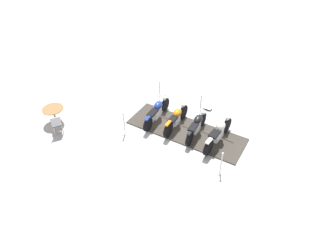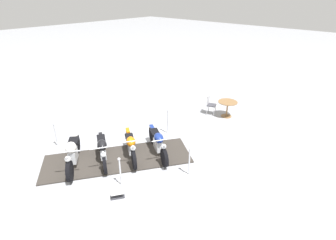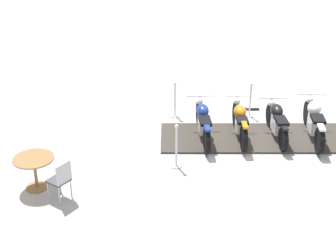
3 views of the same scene
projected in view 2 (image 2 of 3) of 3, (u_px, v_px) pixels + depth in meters
The scene contains 13 objects.
ground_plane at pixel (118, 160), 9.35m from camera, with size 80.00×80.00×0.00m, color #A8AAB2.
display_platform at pixel (118, 159), 9.34m from camera, with size 5.11×1.67×0.05m, color #38332D.
motorcycle_cream at pixel (73, 153), 8.76m from camera, with size 1.90×1.50×0.96m.
motorcycle_black at pixel (103, 149), 8.98m from camera, with size 1.79×1.20×0.89m.
motorcycle_copper at pixel (131, 146), 9.20m from camera, with size 1.81×1.19×0.97m.
motorcycle_navy at pixel (158, 142), 9.41m from camera, with size 2.01×1.25×0.93m.
stanchion_left_front at pixel (56, 139), 9.96m from camera, with size 0.30×0.30×1.02m.
stanchion_right_mid at pixel (121, 177), 7.96m from camera, with size 0.32×0.32×1.03m.
stanchion_left_rear at pixel (168, 125), 10.88m from camera, with size 0.28×0.28×1.11m.
stanchion_right_rear at pixel (189, 167), 8.43m from camera, with size 0.33×0.33×1.05m.
info_placard at pixel (117, 195), 7.63m from camera, with size 0.39×0.45×0.18m.
cafe_table at pixel (227, 105), 12.29m from camera, with size 0.90×0.90×0.75m.
cafe_chair_near_table at pixel (210, 103), 12.58m from camera, with size 0.52×0.52×0.93m.
Camera 2 is at (-6.57, 4.48, 5.41)m, focal length 28.14 mm.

